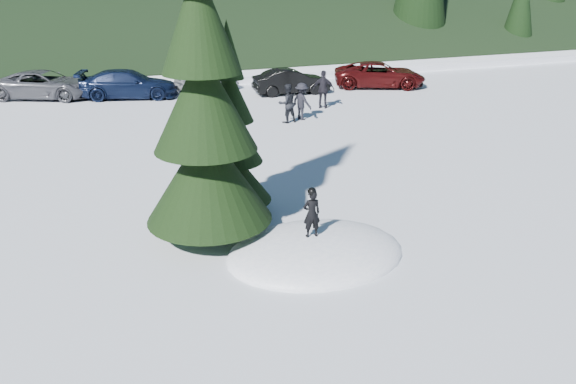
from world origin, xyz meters
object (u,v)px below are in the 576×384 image
object	(u,v)px
spruce_short	(231,142)
car_5	(291,81)
car_2	(45,85)
car_4	(207,80)
spruce_tall	(204,113)
car_6	(380,75)
adult_1	(324,89)
adult_0	(287,103)
child_skier	(312,214)
adult_2	(302,101)
car_3	(128,84)

from	to	relation	value
spruce_short	car_5	world-z (taller)	spruce_short
spruce_short	car_2	bearing A→B (deg)	105.88
car_2	car_5	world-z (taller)	car_2
spruce_short	car_4	world-z (taller)	spruce_short
spruce_tall	spruce_short	xyz separation A→B (m)	(1.00, 1.40, -1.22)
spruce_short	car_2	size ratio (longest dim) A/B	1.00
car_6	adult_1	bearing A→B (deg)	148.82
adult_0	car_5	world-z (taller)	adult_0
child_skier	car_6	distance (m)	21.86
adult_1	car_5	xyz separation A→B (m)	(-0.26, 3.86, -0.25)
adult_1	car_4	bearing A→B (deg)	-22.72
adult_1	spruce_tall	bearing A→B (deg)	86.75
spruce_short	car_5	size ratio (longest dim) A/B	1.26
child_skier	adult_1	bearing A→B (deg)	-112.09
spruce_short	car_6	size ratio (longest dim) A/B	1.00
adult_2	car_5	bearing A→B (deg)	-39.99
car_4	car_2	bearing A→B (deg)	69.18
spruce_tall	car_6	bearing A→B (deg)	49.05
car_5	car_2	bearing A→B (deg)	77.73
car_4	car_6	distance (m)	10.22
child_skier	adult_0	bearing A→B (deg)	-104.97
car_4	car_3	bearing A→B (deg)	81.61
adult_0	adult_1	world-z (taller)	adult_1
adult_1	car_3	bearing A→B (deg)	-1.98
car_3	car_6	distance (m)	14.49
car_2	car_5	bearing A→B (deg)	-81.59
adult_0	adult_2	bearing A→B (deg)	-170.75
adult_0	car_5	size ratio (longest dim) A/B	0.42
child_skier	car_4	world-z (taller)	child_skier
adult_1	car_3	distance (m)	10.77
car_5	car_6	size ratio (longest dim) A/B	0.79
adult_2	car_2	world-z (taller)	adult_2
adult_1	car_5	size ratio (longest dim) A/B	0.44
car_2	child_skier	bearing A→B (deg)	-139.31
car_5	adult_1	bearing A→B (deg)	-172.47
spruce_tall	adult_0	bearing A→B (deg)	59.83
spruce_short	spruce_tall	bearing A→B (deg)	-125.54
adult_2	adult_0	bearing A→B (deg)	83.45
spruce_short	car_4	xyz separation A→B (m)	(3.34, 17.54, -1.47)
spruce_tall	car_5	bearing A→B (deg)	62.41
adult_2	car_5	world-z (taller)	adult_2
adult_1	car_2	xyz separation A→B (m)	(-13.18, 7.55, -0.20)
spruce_tall	child_skier	size ratio (longest dim) A/B	7.18
spruce_tall	child_skier	bearing A→B (deg)	-39.83
spruce_short	adult_2	distance (m)	11.17
spruce_tall	adult_2	xyz separation A→B (m)	(6.94, 10.77, -2.46)
child_skier	spruce_tall	bearing A→B (deg)	-36.66
child_skier	car_5	distance (m)	19.32
car_2	car_4	bearing A→B (deg)	-73.48
spruce_short	adult_2	bearing A→B (deg)	57.62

